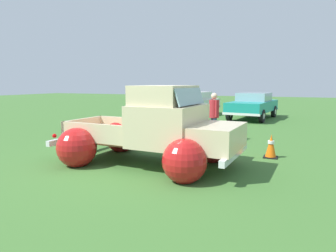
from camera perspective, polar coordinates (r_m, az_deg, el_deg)
ground_plane at (r=7.74m, az=-4.29°, el=-6.84°), size 80.00×80.00×0.00m
vintage_pickup_truck at (r=7.39m, az=-1.75°, el=-1.52°), size 4.71×2.95×1.96m
show_car_0 at (r=18.95m, az=4.81°, el=4.35°), size 2.45×4.38×1.43m
show_car_1 at (r=17.67m, az=15.51°, el=3.84°), size 2.40×4.73×1.43m
spectator_0 at (r=10.64m, az=8.51°, el=2.28°), size 0.47×0.48×1.64m
lane_cone_0 at (r=8.63m, az=18.56°, el=-3.57°), size 0.36×0.36×0.63m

